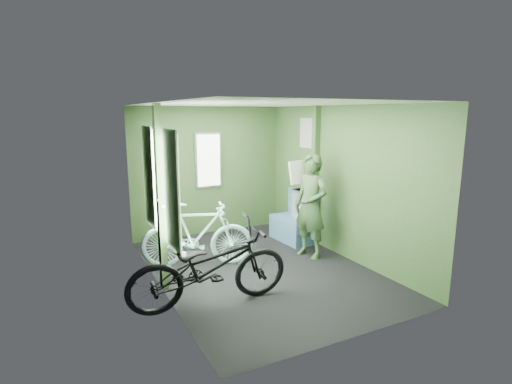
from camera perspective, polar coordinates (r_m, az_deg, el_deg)
room at (r=5.44m, az=-0.06°, el=3.33°), size 4.00×4.02×2.31m
bicycle_black at (r=4.78m, az=-6.44°, el=-16.01°), size 1.92×0.92×1.08m
bicycle_mint at (r=5.93m, az=-8.23°, el=-10.49°), size 1.68×1.02×0.99m
passenger at (r=6.10m, az=7.82°, el=-1.99°), size 0.52×0.70×1.59m
waste_box at (r=6.89m, az=6.88°, el=-3.42°), size 0.27×0.37×0.90m
bench_seat at (r=6.98m, az=5.44°, el=-4.86°), size 0.50×0.84×0.86m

